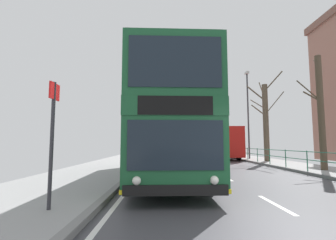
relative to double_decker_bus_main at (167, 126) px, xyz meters
name	(u,v)px	position (x,y,z in m)	size (l,w,h in m)	color
double_decker_bus_main	(167,126)	(0.00, 0.00, 0.00)	(2.93, 10.78, 4.36)	#19512D
background_bus_far_lane	(218,142)	(5.54, 14.66, -0.62)	(2.78, 9.29, 3.04)	red
pedestrian_railing_far_kerb	(270,154)	(7.09, 5.82, -1.45)	(0.05, 26.52, 1.02)	#236B4C
bus_stop_sign_near	(52,130)	(-2.52, -5.69, -0.49)	(0.08, 0.44, 2.69)	#2D2D33
street_lamp_far_side	(248,108)	(7.82, 11.92, 2.59)	(0.28, 0.60, 8.24)	#38383D
bare_tree_far_00	(266,120)	(8.08, 8.63, 1.12)	(2.36, 3.17, 7.00)	brown
bare_tree_far_01	(221,131)	(7.92, 23.81, 1.02)	(2.19, 3.05, 6.00)	brown
bare_tree_far_02	(320,109)	(8.26, 1.93, 1.07)	(1.88, 1.74, 6.49)	#4C3D2D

